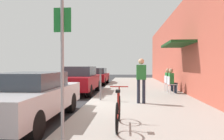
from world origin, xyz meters
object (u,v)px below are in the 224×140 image
parked_car_1 (80,80)px  seated_patron_1 (169,79)px  seated_patron_0 (172,80)px  pedestrian_standing (141,77)px  parked_car_2 (97,76)px  parking_meter (101,82)px  bicycle_0 (118,111)px  street_sign (62,60)px  parked_car_0 (29,96)px  cafe_chair_1 (168,82)px  cafe_chair_0 (171,83)px

parked_car_1 → seated_patron_1: bearing=5.8°
seated_patron_0 → pedestrian_standing: size_ratio=0.76×
seated_patron_1 → pedestrian_standing: size_ratio=0.76×
parked_car_2 → seated_patron_0: seated_patron_0 is taller
parking_meter → seated_patron_1: parking_meter is taller
bicycle_0 → parking_meter: bearing=103.5°
bicycle_0 → seated_patron_0: (2.51, 6.36, 0.34)m
bicycle_0 → seated_patron_0: seated_patron_0 is taller
seated_patron_0 → parked_car_1: bearing=175.7°
parked_car_1 → street_sign: size_ratio=1.69×
parked_car_0 → pedestrian_standing: size_ratio=2.59×
bicycle_0 → cafe_chair_1: 7.63m
parked_car_1 → seated_patron_1: 5.00m
cafe_chair_1 → pedestrian_standing: (-1.73, -4.04, 0.50)m
parked_car_1 → cafe_chair_1: parked_car_1 is taller
parking_meter → cafe_chair_1: parking_meter is taller
bicycle_0 → cafe_chair_1: bearing=71.3°
seated_patron_0 → parked_car_0: bearing=-131.1°
parked_car_0 → seated_patron_0: seated_patron_0 is taller
pedestrian_standing → cafe_chair_1: bearing=66.8°
parked_car_2 → bicycle_0: (2.46, -12.96, -0.23)m
parked_car_1 → pedestrian_standing: 4.77m
parked_car_0 → seated_patron_0: bearing=48.9°
parked_car_1 → parking_meter: 3.32m
parking_meter → pedestrian_standing: 1.76m
cafe_chair_1 → parked_car_2: bearing=130.6°
parked_car_2 → seated_patron_0: size_ratio=3.41×
cafe_chair_0 → seated_patron_0: size_ratio=0.67×
parked_car_1 → parked_car_2: size_ratio=1.00×
parked_car_0 → pedestrian_standing: pedestrian_standing is taller
parking_meter → seated_patron_1: 4.85m
parked_car_2 → pedestrian_standing: (3.18, -9.78, 0.41)m
parking_meter → seated_patron_0: 4.28m
bicycle_0 → cafe_chair_0: (2.45, 6.36, 0.14)m
bicycle_0 → seated_patron_1: seated_patron_1 is taller
street_sign → pedestrian_standing: size_ratio=1.53×
cafe_chair_1 → cafe_chair_0: bearing=-90.0°
parked_car_2 → street_sign: 14.20m
parked_car_2 → pedestrian_standing: pedestrian_standing is taller
street_sign → seated_patron_0: size_ratio=2.02×
parked_car_1 → seated_patron_1: size_ratio=3.41×
cafe_chair_1 → parking_meter: bearing=-134.4°
parked_car_2 → parking_meter: size_ratio=3.33×
parked_car_2 → bicycle_0: parked_car_2 is taller
cafe_chair_1 → pedestrian_standing: pedestrian_standing is taller
parked_car_2 → seated_patron_1: seated_patron_1 is taller
parked_car_2 → seated_patron_1: size_ratio=3.41×
parked_car_1 → bicycle_0: (2.46, -6.73, -0.29)m
parked_car_0 → cafe_chair_1: parked_car_0 is taller
parked_car_0 → street_sign: street_sign is taller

